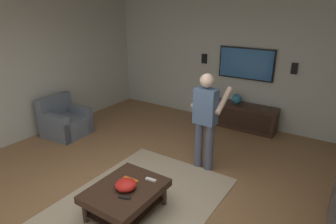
{
  "coord_description": "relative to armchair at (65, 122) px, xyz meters",
  "views": [
    {
      "loc": [
        -2.62,
        -2.21,
        2.62
      ],
      "look_at": [
        0.91,
        0.12,
        1.05
      ],
      "focal_mm": 30.88,
      "sensor_mm": 36.0,
      "label": 1
    }
  ],
  "objects": [
    {
      "name": "area_rug",
      "position": [
        -1.01,
        -2.77,
        -0.27
      ],
      "size": [
        2.71,
        1.93,
        0.01
      ],
      "primitive_type": "cube",
      "color": "tan",
      "rests_on": "ground"
    },
    {
      "name": "bowl",
      "position": [
        -1.23,
        -2.79,
        0.18
      ],
      "size": [
        0.28,
        0.28,
        0.12
      ],
      "primitive_type": "ellipsoid",
      "color": "red",
      "rests_on": "coffee_table"
    },
    {
      "name": "vase_round",
      "position": [
        2.4,
        -2.88,
        0.38
      ],
      "size": [
        0.22,
        0.22,
        0.22
      ],
      "primitive_type": "sphere",
      "color": "teal",
      "rests_on": "media_console"
    },
    {
      "name": "coffee_table",
      "position": [
        -1.21,
        -2.77,
        0.02
      ],
      "size": [
        1.0,
        0.8,
        0.4
      ],
      "color": "#332116",
      "rests_on": "ground"
    },
    {
      "name": "wall_back_tv",
      "position": [
        2.73,
        -2.76,
        1.14
      ],
      "size": [
        0.1,
        6.74,
        2.84
      ],
      "primitive_type": "cube",
      "color": "#B2B7AD",
      "rests_on": "ground"
    },
    {
      "name": "remote_white",
      "position": [
        -0.9,
        -2.95,
        0.13
      ],
      "size": [
        0.06,
        0.15,
        0.02
      ],
      "primitive_type": "cube",
      "rotation": [
        0.0,
        0.0,
        1.68
      ],
      "color": "white",
      "rests_on": "coffee_table"
    },
    {
      "name": "armchair",
      "position": [
        0.0,
        0.0,
        0.0
      ],
      "size": [
        0.84,
        0.85,
        0.82
      ],
      "rotation": [
        0.0,
        0.0,
        -1.52
      ],
      "color": "slate",
      "rests_on": "ground"
    },
    {
      "name": "wall_speaker_right",
      "position": [
        2.65,
        -1.92,
        1.15
      ],
      "size": [
        0.06,
        0.12,
        0.22
      ],
      "primitive_type": "cube",
      "color": "black"
    },
    {
      "name": "media_console",
      "position": [
        2.4,
        -2.94,
        -0.0
      ],
      "size": [
        0.45,
        1.7,
        0.55
      ],
      "rotation": [
        0.0,
        0.0,
        3.14
      ],
      "color": "#332116",
      "rests_on": "ground"
    },
    {
      "name": "person_standing",
      "position": [
        0.41,
        -3.09,
        0.65
      ],
      "size": [
        0.54,
        0.55,
        1.64
      ],
      "rotation": [
        0.0,
        0.0,
        -0.03
      ],
      "color": "#4C5166",
      "rests_on": "ground"
    },
    {
      "name": "ground_plane",
      "position": [
        -0.93,
        -2.76,
        -0.28
      ],
      "size": [
        8.66,
        8.66,
        0.0
      ],
      "primitive_type": "plane",
      "color": "olive"
    },
    {
      "name": "wall_speaker_left",
      "position": [
        2.65,
        -3.93,
        1.14
      ],
      "size": [
        0.06,
        0.12,
        0.22
      ],
      "primitive_type": "cube",
      "color": "black"
    },
    {
      "name": "remote_black",
      "position": [
        -1.38,
        -2.91,
        0.13
      ],
      "size": [
        0.09,
        0.16,
        0.02
      ],
      "primitive_type": "cube",
      "rotation": [
        0.0,
        0.0,
        1.88
      ],
      "color": "black",
      "rests_on": "coffee_table"
    },
    {
      "name": "tv",
      "position": [
        2.64,
        -2.94,
        1.14
      ],
      "size": [
        0.05,
        1.23,
        0.69
      ],
      "rotation": [
        0.0,
        0.0,
        3.14
      ],
      "color": "black"
    },
    {
      "name": "book",
      "position": [
        -1.11,
        -2.74,
        0.14
      ],
      "size": [
        0.17,
        0.23,
        0.04
      ],
      "primitive_type": "cube",
      "rotation": [
        0.0,
        0.0,
        1.61
      ],
      "color": "orange",
      "rests_on": "coffee_table"
    }
  ]
}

